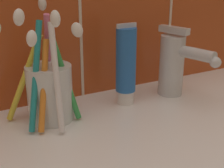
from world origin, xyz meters
TOP-DOWN VIEW (x-y plane):
  - sink_counter at (0.00, 0.00)cm, footprint 79.01×32.12cm
  - toothbrush_cup at (-6.52, 8.43)cm, footprint 13.21×13.29cm
  - toothpaste_tube at (7.38, 8.61)cm, footprint 3.69×3.51cm
  - sink_faucet at (17.50, 7.83)cm, footprint 5.56×12.24cm

SIDE VIEW (x-z plane):
  - sink_counter at x=0.00cm, z-range 0.00..2.00cm
  - toothbrush_cup at x=-6.52cm, z-range -1.96..16.94cm
  - sink_faucet at x=17.50cm, z-range 1.88..14.88cm
  - toothpaste_tube at x=7.38cm, z-range 1.94..16.31cm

